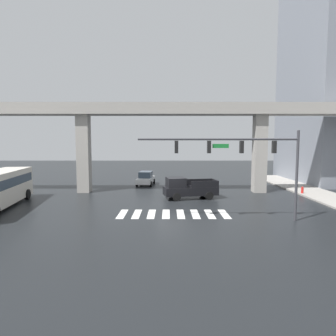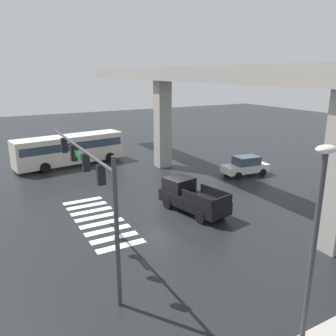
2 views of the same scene
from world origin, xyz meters
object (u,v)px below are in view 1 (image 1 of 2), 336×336
at_px(pickup_truck, 188,189).
at_px(fire_hydrant, 303,191).
at_px(sedan_white, 146,178).
at_px(traffic_signal_mast, 244,153).

xyz_separation_m(pickup_truck, fire_hydrant, (12.07, 2.14, -0.56)).
relative_size(sedan_white, fire_hydrant, 5.23).
height_order(pickup_truck, sedan_white, pickup_truck).
relative_size(pickup_truck, sedan_white, 1.21).
distance_m(pickup_truck, traffic_signal_mast, 9.17).
bearing_deg(fire_hydrant, pickup_truck, -169.95).
distance_m(sedan_white, traffic_signal_mast, 18.88).
xyz_separation_m(traffic_signal_mast, fire_hydrant, (8.82, 9.89, -4.24)).
height_order(pickup_truck, fire_hydrant, pickup_truck).
distance_m(sedan_white, fire_hydrant, 18.11).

